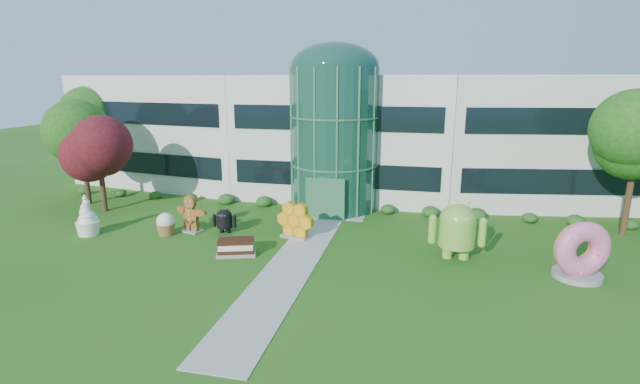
% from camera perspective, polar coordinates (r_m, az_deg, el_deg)
% --- Properties ---
extents(ground, '(140.00, 140.00, 0.00)m').
position_cam_1_polar(ground, '(22.51, -4.28, -9.99)').
color(ground, '#215114').
rests_on(ground, ground).
extents(building, '(46.00, 15.00, 9.30)m').
position_cam_1_polar(building, '(38.41, 3.52, 7.19)').
color(building, beige).
rests_on(building, ground).
extents(atrium, '(6.00, 6.00, 9.80)m').
position_cam_1_polar(atrium, '(32.51, 1.79, 6.45)').
color(atrium, '#194738').
rests_on(atrium, ground).
extents(walkway, '(2.40, 20.00, 0.04)m').
position_cam_1_polar(walkway, '(24.26, -2.89, -8.10)').
color(walkway, '#9E9E93').
rests_on(walkway, ground).
extents(tree_red, '(4.00, 4.00, 6.00)m').
position_cam_1_polar(tree_red, '(35.26, -25.39, 2.56)').
color(tree_red, '#3F0C14').
rests_on(tree_red, ground).
extents(trees_backdrop, '(52.00, 8.00, 8.40)m').
position_cam_1_polar(trees_backdrop, '(33.58, 2.11, 5.47)').
color(trees_backdrop, '#144912').
rests_on(trees_backdrop, ground).
extents(android_green, '(3.04, 2.06, 3.39)m').
position_cam_1_polar(android_green, '(24.72, 16.56, -4.14)').
color(android_green, '#77B139').
rests_on(android_green, ground).
extents(android_black, '(1.61, 1.16, 1.72)m').
position_cam_1_polar(android_black, '(28.41, -11.68, -3.27)').
color(android_black, black).
rests_on(android_black, ground).
extents(donut, '(2.98, 2.14, 2.81)m').
position_cam_1_polar(donut, '(24.64, 29.41, -6.17)').
color(donut, '#DA537F').
rests_on(donut, ground).
extents(gingerbread, '(2.64, 1.58, 2.29)m').
position_cam_1_polar(gingerbread, '(29.03, -15.61, -2.55)').
color(gingerbread, brown).
rests_on(gingerbread, ground).
extents(ice_cream_sandwich, '(2.23, 1.58, 0.90)m').
position_cam_1_polar(ice_cream_sandwich, '(24.90, -10.28, -6.68)').
color(ice_cream_sandwich, black).
rests_on(ice_cream_sandwich, ground).
extents(honeycomb, '(2.63, 1.55, 1.95)m').
position_cam_1_polar(honeycomb, '(26.98, -3.05, -3.66)').
color(honeycomb, '#FF9D19').
rests_on(honeycomb, ground).
extents(froyo, '(1.57, 1.57, 2.46)m').
position_cam_1_polar(froyo, '(30.66, -26.79, -2.52)').
color(froyo, white).
rests_on(froyo, ground).
extents(cupcake, '(1.44, 1.44, 1.36)m').
position_cam_1_polar(cupcake, '(29.00, -18.47, -3.74)').
color(cupcake, white).
rests_on(cupcake, ground).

